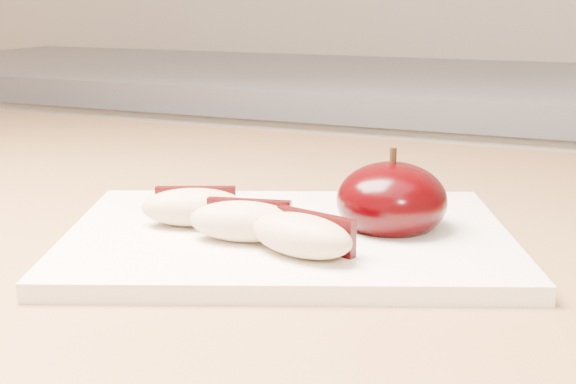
% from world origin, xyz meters
% --- Properties ---
extents(back_cabinet, '(2.40, 0.62, 0.94)m').
position_xyz_m(back_cabinet, '(0.00, 1.20, 0.47)').
color(back_cabinet, silver).
rests_on(back_cabinet, ground).
extents(cutting_board, '(0.34, 0.30, 0.01)m').
position_xyz_m(cutting_board, '(-0.09, 0.41, 0.91)').
color(cutting_board, white).
rests_on(cutting_board, island_counter).
extents(apple_half, '(0.09, 0.09, 0.06)m').
position_xyz_m(apple_half, '(-0.03, 0.44, 0.93)').
color(apple_half, black).
rests_on(apple_half, cutting_board).
extents(apple_wedge_a, '(0.08, 0.06, 0.02)m').
position_xyz_m(apple_wedge_a, '(-0.15, 0.39, 0.92)').
color(apple_wedge_a, beige).
rests_on(apple_wedge_a, cutting_board).
extents(apple_wedge_b, '(0.07, 0.05, 0.02)m').
position_xyz_m(apple_wedge_b, '(-0.10, 0.38, 0.92)').
color(apple_wedge_b, beige).
rests_on(apple_wedge_b, cutting_board).
extents(apple_wedge_c, '(0.07, 0.05, 0.02)m').
position_xyz_m(apple_wedge_c, '(-0.06, 0.36, 0.92)').
color(apple_wedge_c, beige).
rests_on(apple_wedge_c, cutting_board).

